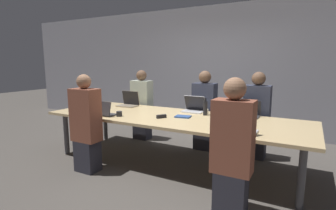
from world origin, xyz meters
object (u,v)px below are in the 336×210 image
(laptop_far_left, at_px, (129,102))
(laptop_far_center, at_px, (194,107))
(laptop_near_left, at_px, (104,111))
(person_near_left, at_px, (86,125))
(person_far_right, at_px, (257,117))
(person_near_right, at_px, (232,150))
(person_far_center, at_px, (204,112))
(laptop_near_right, at_px, (241,127))
(stapler, at_px, (161,116))
(cup_far_center, at_px, (206,112))
(person_far_left, at_px, (142,106))
(cup_far_right, at_px, (233,113))
(cup_near_left, at_px, (119,114))
(bottle_far_center, at_px, (205,108))
(laptop_far_right, at_px, (249,112))

(laptop_far_left, distance_m, laptop_far_center, 1.30)
(laptop_near_left, height_order, person_near_left, person_near_left)
(person_near_left, height_order, person_far_right, person_far_right)
(person_near_right, relative_size, person_far_center, 1.00)
(laptop_near_right, xyz_separation_m, person_near_left, (-2.08, -0.38, -0.15))
(person_near_left, xyz_separation_m, stapler, (0.85, 0.66, 0.09))
(person_near_left, relative_size, cup_far_center, 17.25)
(laptop_near_left, height_order, cup_far_center, laptop_near_left)
(laptop_near_right, xyz_separation_m, laptop_far_left, (-2.30, 0.92, 0.00))
(laptop_near_left, distance_m, cup_far_center, 1.59)
(laptop_far_left, relative_size, person_far_left, 0.26)
(cup_far_center, xyz_separation_m, person_far_right, (0.70, 0.45, -0.10))
(person_far_center, bearing_deg, laptop_near_right, -54.30)
(person_far_right, bearing_deg, person_near_left, -139.86)
(laptop_near_right, bearing_deg, cup_far_right, -69.97)
(cup_near_left, bearing_deg, bottle_far_center, 32.50)
(laptop_near_right, relative_size, laptop_near_left, 1.06)
(laptop_far_center, xyz_separation_m, cup_far_center, (0.24, -0.09, -0.04))
(person_near_right, relative_size, bottle_far_center, 5.29)
(person_near_right, xyz_separation_m, laptop_far_left, (-2.32, 1.39, 0.13))
(laptop_far_left, height_order, laptop_near_left, laptop_far_left)
(cup_near_left, height_order, stapler, cup_near_left)
(person_far_right, bearing_deg, person_far_left, 179.25)
(person_near_right, distance_m, person_far_left, 2.96)
(cup_near_left, bearing_deg, person_far_center, 54.75)
(laptop_far_center, bearing_deg, bottle_far_center, -34.03)
(laptop_far_left, height_order, laptop_far_center, laptop_far_left)
(laptop_near_right, xyz_separation_m, cup_far_center, (-0.76, 0.88, -0.04))
(laptop_far_center, height_order, cup_far_right, laptop_far_center)
(cup_near_left, distance_m, person_far_center, 1.55)
(stapler, bearing_deg, cup_near_left, -128.96)
(stapler, bearing_deg, person_near_right, 2.61)
(cup_far_center, height_order, laptop_far_right, laptop_far_right)
(laptop_far_center, relative_size, cup_far_center, 4.38)
(person_near_left, xyz_separation_m, cup_near_left, (0.23, 0.46, 0.11))
(laptop_near_left, relative_size, laptop_far_center, 0.91)
(laptop_far_center, relative_size, stapler, 2.37)
(laptop_near_right, xyz_separation_m, laptop_far_center, (-1.00, 0.96, -0.00))
(laptop_far_left, xyz_separation_m, laptop_near_left, (0.21, -0.91, -0.01))
(cup_far_center, relative_size, laptop_far_right, 0.26)
(person_far_left, distance_m, cup_far_right, 2.00)
(laptop_far_right, height_order, person_far_right, person_far_right)
(laptop_near_left, distance_m, laptop_far_right, 2.21)
(person_far_center, xyz_separation_m, bottle_far_center, (0.22, -0.55, 0.17))
(laptop_near_left, bearing_deg, laptop_far_center, -138.62)
(person_far_left, xyz_separation_m, cup_near_left, (0.45, -1.28, 0.10))
(laptop_far_left, height_order, person_near_left, person_near_left)
(cup_near_left, distance_m, person_far_right, 2.18)
(person_near_left, height_order, cup_far_center, person_near_left)
(bottle_far_center, distance_m, laptop_far_right, 0.66)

